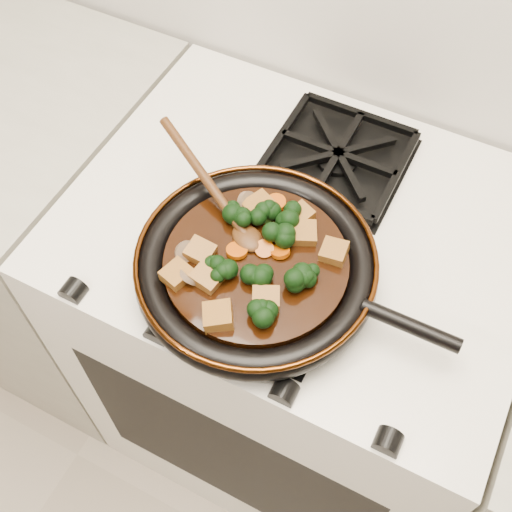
% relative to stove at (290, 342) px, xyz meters
% --- Properties ---
extents(stove, '(0.76, 0.60, 0.90)m').
position_rel_stove_xyz_m(stove, '(0.00, 0.00, 0.00)').
color(stove, white).
rests_on(stove, ground).
extents(burner_grate_front, '(0.23, 0.23, 0.03)m').
position_rel_stove_xyz_m(burner_grate_front, '(0.00, -0.14, 0.46)').
color(burner_grate_front, black).
rests_on(burner_grate_front, stove).
extents(burner_grate_back, '(0.23, 0.23, 0.03)m').
position_rel_stove_xyz_m(burner_grate_back, '(0.00, 0.14, 0.46)').
color(burner_grate_back, black).
rests_on(burner_grate_back, stove).
extents(skillet, '(0.48, 0.36, 0.05)m').
position_rel_stove_xyz_m(skillet, '(-0.01, -0.14, 0.49)').
color(skillet, black).
rests_on(skillet, burner_grate_front).
extents(braising_sauce, '(0.27, 0.27, 0.02)m').
position_rel_stove_xyz_m(braising_sauce, '(-0.02, -0.14, 0.50)').
color(braising_sauce, black).
rests_on(braising_sauce, skillet).
extents(tofu_cube_0, '(0.04, 0.04, 0.02)m').
position_rel_stove_xyz_m(tofu_cube_0, '(0.08, -0.08, 0.52)').
color(tofu_cube_0, brown).
rests_on(tofu_cube_0, braising_sauce).
extents(tofu_cube_1, '(0.05, 0.05, 0.02)m').
position_rel_stove_xyz_m(tofu_cube_1, '(0.03, -0.07, 0.52)').
color(tofu_cube_1, brown).
rests_on(tofu_cube_1, braising_sauce).
extents(tofu_cube_2, '(0.05, 0.05, 0.02)m').
position_rel_stove_xyz_m(tofu_cube_2, '(-0.10, -0.21, 0.52)').
color(tofu_cube_2, brown).
rests_on(tofu_cube_2, braising_sauce).
extents(tofu_cube_3, '(0.04, 0.05, 0.02)m').
position_rel_stove_xyz_m(tofu_cube_3, '(0.01, -0.04, 0.52)').
color(tofu_cube_3, brown).
rests_on(tofu_cube_3, braising_sauce).
extents(tofu_cube_4, '(0.06, 0.05, 0.03)m').
position_rel_stove_xyz_m(tofu_cube_4, '(-0.02, -0.25, 0.52)').
color(tofu_cube_4, brown).
rests_on(tofu_cube_4, braising_sauce).
extents(tofu_cube_5, '(0.05, 0.05, 0.03)m').
position_rel_stove_xyz_m(tofu_cube_5, '(-0.05, -0.05, 0.52)').
color(tofu_cube_5, brown).
rests_on(tofu_cube_5, braising_sauce).
extents(tofu_cube_6, '(0.05, 0.05, 0.02)m').
position_rel_stove_xyz_m(tofu_cube_6, '(0.03, -0.19, 0.52)').
color(tofu_cube_6, brown).
rests_on(tofu_cube_6, braising_sauce).
extents(tofu_cube_7, '(0.04, 0.04, 0.03)m').
position_rel_stove_xyz_m(tofu_cube_7, '(-0.09, -0.17, 0.52)').
color(tofu_cube_7, brown).
rests_on(tofu_cube_7, braising_sauce).
extents(tofu_cube_8, '(0.05, 0.05, 0.03)m').
position_rel_stove_xyz_m(tofu_cube_8, '(-0.06, -0.20, 0.52)').
color(tofu_cube_8, brown).
rests_on(tofu_cube_8, braising_sauce).
extents(broccoli_floret_0, '(0.07, 0.07, 0.06)m').
position_rel_stove_xyz_m(broccoli_floret_0, '(0.00, -0.09, 0.52)').
color(broccoli_floret_0, black).
rests_on(broccoli_floret_0, braising_sauce).
extents(broccoli_floret_1, '(0.09, 0.09, 0.06)m').
position_rel_stove_xyz_m(broccoli_floret_1, '(0.06, -0.13, 0.52)').
color(broccoli_floret_1, black).
rests_on(broccoli_floret_1, braising_sauce).
extents(broccoli_floret_2, '(0.09, 0.10, 0.08)m').
position_rel_stove_xyz_m(broccoli_floret_2, '(-0.07, -0.09, 0.52)').
color(broccoli_floret_2, black).
rests_on(broccoli_floret_2, braising_sauce).
extents(broccoli_floret_3, '(0.07, 0.06, 0.06)m').
position_rel_stove_xyz_m(broccoli_floret_3, '(-0.05, -0.18, 0.52)').
color(broccoli_floret_3, black).
rests_on(broccoli_floret_3, braising_sauce).
extents(broccoli_floret_4, '(0.08, 0.08, 0.07)m').
position_rel_stove_xyz_m(broccoli_floret_4, '(0.00, -0.17, 0.52)').
color(broccoli_floret_4, black).
rests_on(broccoli_floret_4, braising_sauce).
extents(broccoli_floret_5, '(0.08, 0.09, 0.06)m').
position_rel_stove_xyz_m(broccoli_floret_5, '(0.00, -0.06, 0.52)').
color(broccoli_floret_5, black).
rests_on(broccoli_floret_5, braising_sauce).
extents(broccoli_floret_6, '(0.08, 0.09, 0.07)m').
position_rel_stove_xyz_m(broccoli_floret_6, '(-0.03, -0.07, 0.52)').
color(broccoli_floret_6, black).
rests_on(broccoli_floret_6, braising_sauce).
extents(broccoli_floret_7, '(0.06, 0.06, 0.06)m').
position_rel_stove_xyz_m(broccoli_floret_7, '(0.03, -0.21, 0.52)').
color(broccoli_floret_7, black).
rests_on(broccoli_floret_7, braising_sauce).
extents(broccoli_floret_8, '(0.09, 0.09, 0.07)m').
position_rel_stove_xyz_m(broccoli_floret_8, '(0.05, -0.14, 0.52)').
color(broccoli_floret_8, black).
rests_on(broccoli_floret_8, braising_sauce).
extents(carrot_coin_0, '(0.03, 0.03, 0.01)m').
position_rel_stove_xyz_m(carrot_coin_0, '(-0.03, -0.03, 0.51)').
color(carrot_coin_0, '#B24404').
rests_on(carrot_coin_0, braising_sauce).
extents(carrot_coin_1, '(0.03, 0.03, 0.02)m').
position_rel_stove_xyz_m(carrot_coin_1, '(0.01, -0.11, 0.51)').
color(carrot_coin_1, '#B24404').
rests_on(carrot_coin_1, braising_sauce).
extents(carrot_coin_2, '(0.03, 0.03, 0.01)m').
position_rel_stove_xyz_m(carrot_coin_2, '(-0.05, -0.14, 0.51)').
color(carrot_coin_2, '#B24404').
rests_on(carrot_coin_2, braising_sauce).
extents(carrot_coin_3, '(0.03, 0.03, 0.02)m').
position_rel_stove_xyz_m(carrot_coin_3, '(-0.01, -0.12, 0.51)').
color(carrot_coin_3, '#B24404').
rests_on(carrot_coin_3, braising_sauce).
extents(mushroom_slice_0, '(0.04, 0.04, 0.03)m').
position_rel_stove_xyz_m(mushroom_slice_0, '(-0.08, -0.21, 0.52)').
color(mushroom_slice_0, brown).
rests_on(mushroom_slice_0, braising_sauce).
extents(mushroom_slice_1, '(0.03, 0.04, 0.04)m').
position_rel_stove_xyz_m(mushroom_slice_1, '(-0.07, -0.06, 0.52)').
color(mushroom_slice_1, brown).
rests_on(mushroom_slice_1, braising_sauce).
extents(mushroom_slice_2, '(0.05, 0.05, 0.03)m').
position_rel_stove_xyz_m(mushroom_slice_2, '(-0.11, -0.18, 0.52)').
color(mushroom_slice_2, brown).
rests_on(mushroom_slice_2, braising_sauce).
extents(wooden_spoon, '(0.14, 0.09, 0.23)m').
position_rel_stove_xyz_m(wooden_spoon, '(-0.10, -0.08, 0.53)').
color(wooden_spoon, '#44240E').
rests_on(wooden_spoon, braising_sauce).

